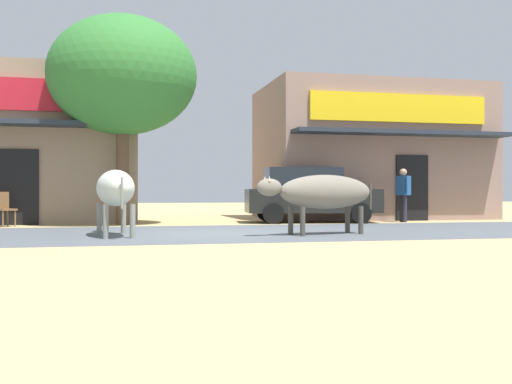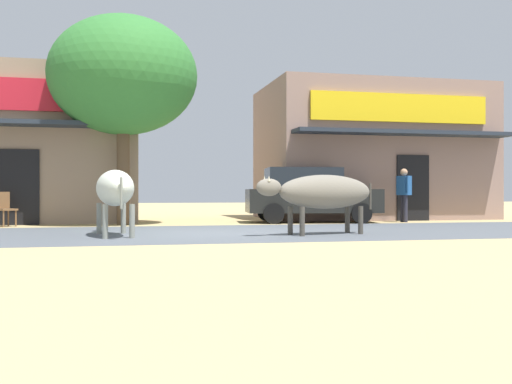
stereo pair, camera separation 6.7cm
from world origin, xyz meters
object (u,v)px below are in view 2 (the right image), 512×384
Objects in this scene: pedestrian_by_shop at (404,191)px; parked_hatchback_car at (309,194)px; roadside_tree at (123,76)px; cow_near_brown at (115,189)px; cow_far_dark at (323,192)px; cafe_chair_by_doorway at (4,207)px.

parked_hatchback_car is at bearing 170.60° from pedestrian_by_shop.
roadside_tree is 3.57× the size of pedestrian_by_shop.
pedestrian_by_shop is (8.36, -0.30, -3.19)m from roadside_tree.
cow_near_brown is 9.53m from pedestrian_by_shop.
roadside_tree is 2.06× the size of cow_far_dark.
pedestrian_by_shop is (2.86, -0.47, 0.11)m from parked_hatchback_car.
cow_near_brown is 4.40m from cow_far_dark.
cow_near_brown reaches higher than cafe_chair_by_doorway.
pedestrian_by_shop is 11.44m from cafe_chair_by_doorway.
roadside_tree is at bearing 3.76° from cafe_chair_by_doorway.
roadside_tree is 5.46m from cow_near_brown.
cow_far_dark is (4.35, -0.60, -0.07)m from cow_near_brown.
cow_far_dark reaches higher than cafe_chair_by_doorway.
parked_hatchback_car reaches higher than cow_near_brown.
cow_far_dark is 3.07× the size of cafe_chair_by_doorway.
cafe_chair_by_doorway is at bearing -176.24° from roadside_tree.
cow_far_dark is (-1.37, -5.21, 0.06)m from parked_hatchback_car.
roadside_tree is at bearing -178.22° from parked_hatchback_car.
cow_far_dark is at bearing -33.86° from cafe_chair_by_doorway.
cafe_chair_by_doorway is at bearing -177.51° from parked_hatchback_car.
cafe_chair_by_doorway is (-7.21, 4.83, -0.39)m from cow_far_dark.
pedestrian_by_shop reaches higher than cafe_chair_by_doorway.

